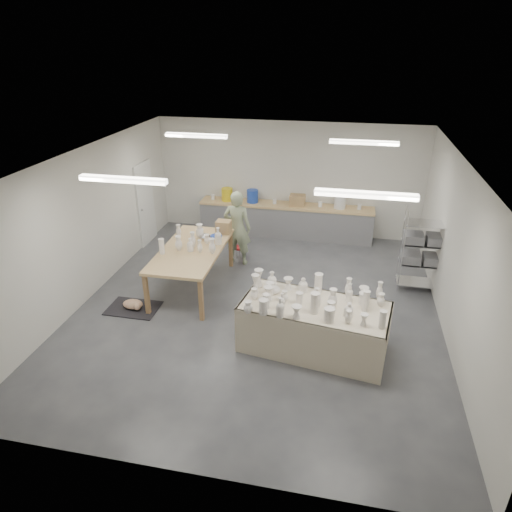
% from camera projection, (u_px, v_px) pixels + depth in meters
% --- Properties ---
extents(room, '(8.00, 8.02, 3.00)m').
position_uv_depth(room, '(254.00, 208.00, 8.38)').
color(room, '#424449').
rests_on(room, ground).
extents(back_counter, '(4.60, 0.60, 1.24)m').
position_uv_depth(back_counter, '(285.00, 219.00, 12.22)').
color(back_counter, tan).
rests_on(back_counter, ground).
extents(wire_shelf, '(0.88, 0.48, 1.80)m').
position_uv_depth(wire_shelf, '(423.00, 250.00, 9.43)').
color(wire_shelf, silver).
rests_on(wire_shelf, ground).
extents(drying_table, '(2.59, 1.51, 1.23)m').
position_uv_depth(drying_table, '(313.00, 325.00, 7.76)').
color(drying_table, olive).
rests_on(drying_table, ground).
extents(work_table, '(1.25, 2.47, 1.29)m').
position_uv_depth(work_table, '(196.00, 247.00, 9.57)').
color(work_table, tan).
rests_on(work_table, ground).
extents(rug, '(1.00, 0.70, 0.02)m').
position_uv_depth(rug, '(133.00, 308.00, 9.09)').
color(rug, black).
rests_on(rug, ground).
extents(cat, '(0.46, 0.37, 0.17)m').
position_uv_depth(cat, '(133.00, 304.00, 9.03)').
color(cat, white).
rests_on(cat, rug).
extents(potter, '(0.66, 0.45, 1.78)m').
position_uv_depth(potter, '(237.00, 228.00, 10.57)').
color(potter, '#97A47F').
rests_on(potter, ground).
extents(red_stool, '(0.32, 0.32, 0.29)m').
position_uv_depth(red_stool, '(240.00, 248.00, 11.09)').
color(red_stool, '#A3171C').
rests_on(red_stool, ground).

